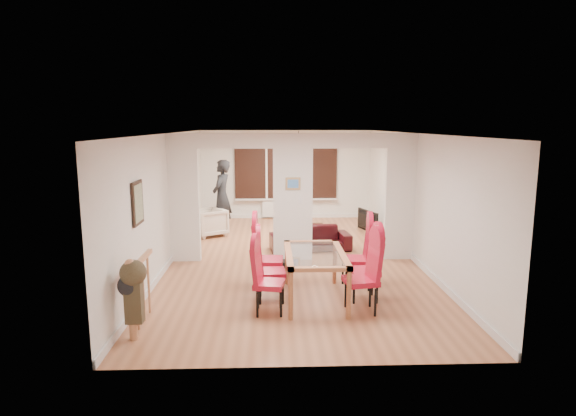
{
  "coord_description": "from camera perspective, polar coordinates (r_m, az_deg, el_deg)",
  "views": [
    {
      "loc": [
        -0.44,
        -9.68,
        2.79
      ],
      "look_at": [
        -0.08,
        0.6,
        0.98
      ],
      "focal_mm": 30.0,
      "sensor_mm": 36.0,
      "label": 1
    }
  ],
  "objects": [
    {
      "name": "dining_chair_lb",
      "position": [
        7.67,
        -1.98,
        -7.05
      ],
      "size": [
        0.46,
        0.46,
        1.09
      ],
      "primitive_type": null,
      "rotation": [
        0.0,
        0.0,
        0.07
      ],
      "color": "#B0122B",
      "rests_on": "floor"
    },
    {
      "name": "stair_newel",
      "position": [
        7.09,
        -16.92,
        -8.88
      ],
      "size": [
        0.4,
        1.2,
        1.1
      ],
      "primitive_type": null,
      "color": "tan",
      "rests_on": "floor"
    },
    {
      "name": "dining_table",
      "position": [
        7.75,
        3.21,
        -8.08
      ],
      "size": [
        0.94,
        1.67,
        0.78
      ],
      "primitive_type": null,
      "color": "#A7633D",
      "rests_on": "floor"
    },
    {
      "name": "person",
      "position": [
        12.5,
        -7.84,
        1.38
      ],
      "size": [
        0.78,
        0.62,
        1.88
      ],
      "primitive_type": "imported",
      "rotation": [
        0.0,
        0.0,
        -1.84
      ],
      "color": "black",
      "rests_on": "floor"
    },
    {
      "name": "coffee_table",
      "position": [
        12.26,
        1.68,
        -2.58
      ],
      "size": [
        1.09,
        0.54,
        0.25
      ],
      "primitive_type": null,
      "rotation": [
        0.0,
        0.0,
        -0.0
      ],
      "color": "black",
      "rests_on": "floor"
    },
    {
      "name": "wall_poster",
      "position": [
        7.65,
        -17.39,
        0.57
      ],
      "size": [
        0.04,
        0.52,
        0.67
      ],
      "primitive_type": "cube",
      "color": "gray",
      "rests_on": "room_walls"
    },
    {
      "name": "divider_wall",
      "position": [
        9.8,
        0.56,
        1.23
      ],
      "size": [
        5.0,
        0.18,
        2.6
      ],
      "primitive_type": "cube",
      "color": "white",
      "rests_on": "floor"
    },
    {
      "name": "shoes",
      "position": [
        9.58,
        -0.83,
        -6.61
      ],
      "size": [
        0.26,
        0.28,
        0.11
      ],
      "primitive_type": null,
      "color": "black",
      "rests_on": "floor"
    },
    {
      "name": "bottle",
      "position": [
        12.14,
        1.39,
        -1.49
      ],
      "size": [
        0.06,
        0.06,
        0.25
      ],
      "primitive_type": "cylinder",
      "color": "#143F19",
      "rests_on": "coffee_table"
    },
    {
      "name": "dining_chair_ra",
      "position": [
        7.28,
        8.62,
        -7.85
      ],
      "size": [
        0.53,
        0.53,
        1.15
      ],
      "primitive_type": null,
      "rotation": [
        0.0,
        0.0,
        0.18
      ],
      "color": "#B0122B",
      "rests_on": "floor"
    },
    {
      "name": "radiator",
      "position": [
        14.3,
        -0.24,
        -0.05
      ],
      "size": [
        1.4,
        0.08,
        0.5
      ],
      "primitive_type": "cube",
      "color": "white",
      "rests_on": "floor"
    },
    {
      "name": "dining_chair_rc",
      "position": [
        8.32,
        8.07,
        -5.52
      ],
      "size": [
        0.5,
        0.5,
        1.16
      ],
      "primitive_type": null,
      "rotation": [
        0.0,
        0.0,
        -0.08
      ],
      "color": "#B0122B",
      "rests_on": "floor"
    },
    {
      "name": "room_walls",
      "position": [
        9.8,
        0.56,
        1.23
      ],
      "size": [
        5.0,
        9.0,
        2.6
      ],
      "primitive_type": null,
      "color": "silver",
      "rests_on": "floor"
    },
    {
      "name": "floor",
      "position": [
        10.08,
        0.55,
        -6.09
      ],
      "size": [
        5.0,
        9.0,
        0.01
      ],
      "primitive_type": "cube",
      "color": "#AC6A45",
      "rests_on": "ground"
    },
    {
      "name": "armchair",
      "position": [
        12.24,
        -9.32,
        -1.69
      ],
      "size": [
        1.02,
        1.03,
        0.69
      ],
      "primitive_type": "imported",
      "rotation": [
        0.0,
        0.0,
        -1.03
      ],
      "color": "beige",
      "rests_on": "floor"
    },
    {
      "name": "dining_chair_rb",
      "position": [
        7.79,
        8.99,
        -6.82
      ],
      "size": [
        0.5,
        0.5,
        1.11
      ],
      "primitive_type": null,
      "rotation": [
        0.0,
        0.0,
        0.14
      ],
      "color": "#B0122B",
      "rests_on": "floor"
    },
    {
      "name": "dining_chair_la",
      "position": [
        7.18,
        -2.26,
        -8.37
      ],
      "size": [
        0.49,
        0.49,
        1.06
      ],
      "primitive_type": null,
      "rotation": [
        0.0,
        0.0,
        -0.18
      ],
      "color": "#B0122B",
      "rests_on": "floor"
    },
    {
      "name": "bay_window_blinds",
      "position": [
        14.18,
        -0.25,
        4.76
      ],
      "size": [
        3.0,
        0.08,
        1.8
      ],
      "primitive_type": "cube",
      "color": "black",
      "rests_on": "room_walls"
    },
    {
      "name": "dining_chair_lc",
      "position": [
        8.17,
        -2.3,
        -5.63
      ],
      "size": [
        0.5,
        0.5,
        1.18
      ],
      "primitive_type": null,
      "rotation": [
        0.0,
        0.0,
        -0.05
      ],
      "color": "#B0122B",
      "rests_on": "floor"
    },
    {
      "name": "sofa",
      "position": [
        10.77,
        2.64,
        -3.63
      ],
      "size": [
        1.84,
        0.9,
        0.52
      ],
      "primitive_type": "imported",
      "rotation": [
        0.0,
        0.0,
        0.12
      ],
      "color": "black",
      "rests_on": "floor"
    },
    {
      "name": "bowl",
      "position": [
        12.31,
        1.74,
        -1.81
      ],
      "size": [
        0.23,
        0.23,
        0.06
      ],
      "primitive_type": "imported",
      "color": "black",
      "rests_on": "coffee_table"
    },
    {
      "name": "television",
      "position": [
        12.75,
        9.04,
        -1.52
      ],
      "size": [
        0.94,
        0.43,
        0.55
      ],
      "primitive_type": "imported",
      "rotation": [
        0.0,
        0.0,
        1.91
      ],
      "color": "black",
      "rests_on": "floor"
    },
    {
      "name": "pendant_light",
      "position": [
        13.02,
        1.24,
        7.15
      ],
      "size": [
        0.36,
        0.36,
        0.36
      ],
      "primitive_type": "sphere",
      "color": "orange",
      "rests_on": "room_walls"
    },
    {
      "name": "pillar_photo",
      "position": [
        9.66,
        0.59,
        2.9
      ],
      "size": [
        0.3,
        0.03,
        0.25
      ],
      "primitive_type": "cube",
      "color": "#4C8CD8",
      "rests_on": "divider_wall"
    }
  ]
}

